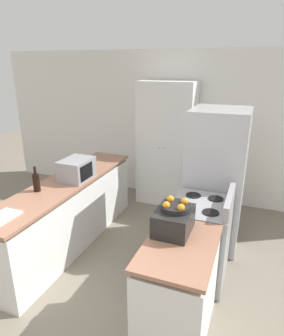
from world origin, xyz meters
The scene contains 11 objects.
wall_back centered at (0.00, 3.54, 1.30)m, with size 7.00×0.06×2.60m.
counter_left centered at (-0.88, 1.44, 0.44)m, with size 0.60×2.68×0.92m.
counter_right centered at (0.88, 0.56, 0.44)m, with size 0.60×0.93×0.92m.
pantry_cabinet centered at (-0.06, 3.23, 1.05)m, with size 0.94×0.55×2.10m.
stove centered at (0.90, 1.42, 0.47)m, with size 0.66×0.74×1.08m.
refrigerator centered at (0.94, 2.23, 0.92)m, with size 0.74×0.79×1.84m.
microwave centered at (-0.78, 1.56, 1.05)m, with size 0.34×0.45×0.27m.
wine_bottle centered at (-1.00, 1.05, 1.03)m, with size 0.08×0.08×0.31m.
toaster_oven centered at (0.76, 0.76, 1.02)m, with size 0.32×0.41×0.21m.
fruit_bowl centered at (0.77, 0.78, 1.16)m, with size 0.27×0.27×0.10m.
cutting_board centered at (-0.88, 0.39, 0.93)m, with size 0.22×0.31×0.02m.
Camera 1 is at (1.37, -1.57, 2.36)m, focal length 32.00 mm.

